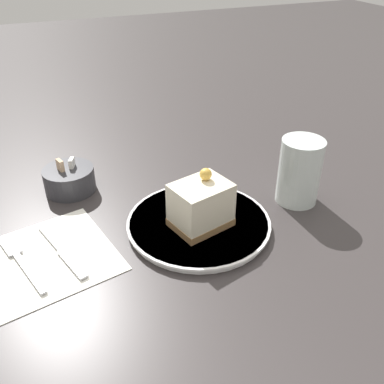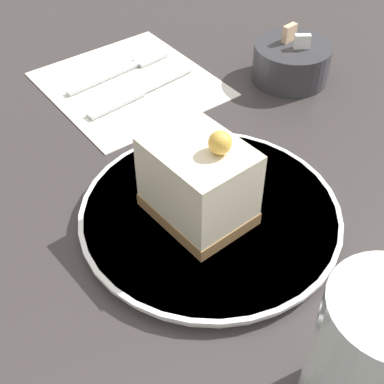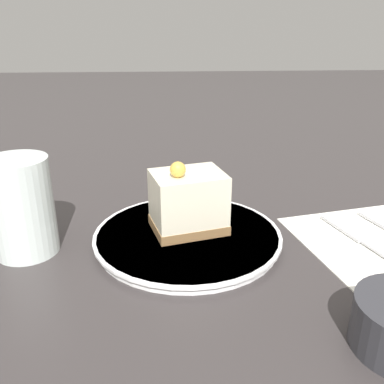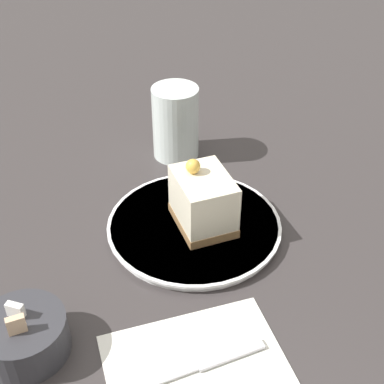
{
  "view_description": "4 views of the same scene",
  "coord_description": "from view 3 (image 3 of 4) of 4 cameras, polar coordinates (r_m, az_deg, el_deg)",
  "views": [
    {
      "loc": [
        -0.27,
        -0.58,
        0.46
      ],
      "look_at": [
        -0.03,
        -0.01,
        0.07
      ],
      "focal_mm": 40.0,
      "sensor_mm": 36.0,
      "label": 1
    },
    {
      "loc": [
        0.29,
        -0.19,
        0.38
      ],
      "look_at": [
        -0.03,
        -0.05,
        0.05
      ],
      "focal_mm": 50.0,
      "sensor_mm": 36.0,
      "label": 2
    },
    {
      "loc": [
        0.0,
        0.49,
        0.28
      ],
      "look_at": [
        -0.03,
        -0.03,
        0.07
      ],
      "focal_mm": 40.0,
      "sensor_mm": 36.0,
      "label": 3
    },
    {
      "loc": [
        -0.62,
        0.04,
        0.51
      ],
      "look_at": [
        -0.03,
        -0.02,
        0.07
      ],
      "focal_mm": 50.0,
      "sensor_mm": 36.0,
      "label": 4
    }
  ],
  "objects": [
    {
      "name": "drinking_glass",
      "position": [
        0.58,
        -21.51,
        -1.84
      ],
      "size": [
        0.08,
        0.08,
        0.13
      ],
      "color": "silver",
      "rests_on": "ground_plane"
    },
    {
      "name": "ground_plane",
      "position": [
        0.56,
        -2.73,
        -8.03
      ],
      "size": [
        4.0,
        4.0,
        0.0
      ],
      "primitive_type": "plane",
      "color": "#383333"
    },
    {
      "name": "plate",
      "position": [
        0.58,
        -0.31,
        -5.99
      ],
      "size": [
        0.25,
        0.25,
        0.01
      ],
      "color": "white",
      "rests_on": "ground_plane"
    },
    {
      "name": "cake_slice",
      "position": [
        0.57,
        -0.24,
        -1.27
      ],
      "size": [
        0.11,
        0.1,
        0.1
      ],
      "rotation": [
        0.0,
        0.0,
        0.26
      ],
      "color": "olive",
      "rests_on": "plate"
    },
    {
      "name": "knife",
      "position": [
        0.63,
        21.14,
        -5.47
      ],
      "size": [
        0.06,
        0.16,
        0.0
      ],
      "rotation": [
        0.0,
        0.0,
        0.3
      ],
      "color": "silver",
      "rests_on": "napkin"
    },
    {
      "name": "napkin",
      "position": [
        0.64,
        24.18,
        -5.9
      ],
      "size": [
        0.25,
        0.24,
        0.0
      ],
      "rotation": [
        0.0,
        0.0,
        0.21
      ],
      "color": "white",
      "rests_on": "ground_plane"
    }
  ]
}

